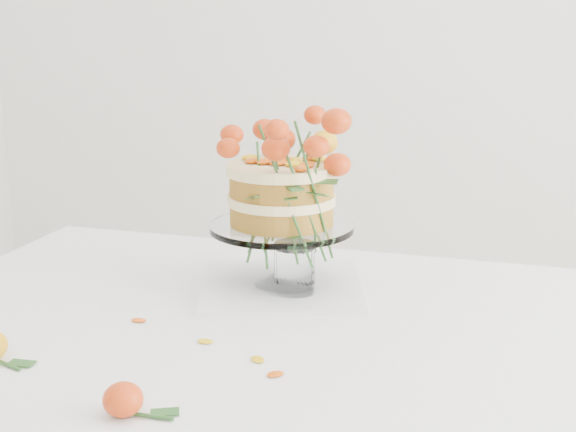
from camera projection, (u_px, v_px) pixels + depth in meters
The scene contains 9 objects.
table at pixel (297, 374), 1.33m from camera, with size 1.43×0.93×0.76m.
napkin at pixel (282, 286), 1.49m from camera, with size 0.29×0.29×0.01m, color white.
cake_stand at pixel (282, 200), 1.45m from camera, with size 0.26×0.26×0.24m.
rose_vase at pixel (295, 180), 1.40m from camera, with size 0.29×0.29×0.37m.
loose_rose_far at pixel (123, 400), 1.02m from camera, with size 0.09×0.05×0.04m.
stray_petal_a at pixel (205, 342), 1.25m from camera, with size 0.03×0.02×0.00m, color #E8B70E.
stray_petal_b at pixel (258, 360), 1.18m from camera, with size 0.03×0.02×0.00m, color #E8B70E.
stray_petal_c at pixel (275, 374), 1.13m from camera, with size 0.03×0.02×0.00m, color #E8B70E.
stray_petal_d at pixel (139, 320), 1.33m from camera, with size 0.03×0.02×0.00m, color #E8B70E.
Camera 1 is at (0.34, -1.17, 1.26)m, focal length 50.00 mm.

